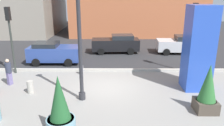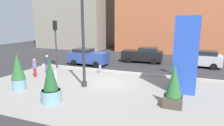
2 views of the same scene
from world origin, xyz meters
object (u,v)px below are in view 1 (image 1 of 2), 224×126
object	(u,v)px
lamp_post	(80,44)
pedestrian_on_sidewalk	(9,71)
concrete_bollard	(30,87)
car_intersection	(179,44)
traffic_light_far_side	(10,30)
traffic_light_corner	(193,27)
art_pillar_blue	(199,49)
potted_plant_curbside	(60,111)
car_curb_east	(54,53)
potted_plant_mid_plaza	(208,90)
fire_hydrant	(82,69)
car_curb_west	(116,44)

from	to	relation	value
lamp_post	pedestrian_on_sidewalk	world-z (taller)	lamp_post
concrete_bollard	car_intersection	bearing A→B (deg)	39.41
traffic_light_far_side	pedestrian_on_sidewalk	size ratio (longest dim) A/B	2.77
lamp_post	traffic_light_corner	distance (m)	8.49
art_pillar_blue	car_intersection	bearing A→B (deg)	80.43
lamp_post	potted_plant_curbside	distance (m)	3.78
car_curb_east	pedestrian_on_sidewalk	size ratio (longest dim) A/B	2.45
concrete_bollard	potted_plant_mid_plaza	bearing A→B (deg)	-12.37
lamp_post	fire_hydrant	distance (m)	4.82
concrete_bollard	car_curb_west	distance (m)	10.67
car_curb_east	traffic_light_far_side	bearing A→B (deg)	-131.87
car_intersection	car_curb_west	xyz separation A→B (m)	(-6.07, 0.19, 0.02)
concrete_bollard	car_curb_west	size ratio (longest dim) A/B	0.16
traffic_light_corner	traffic_light_far_side	bearing A→B (deg)	-178.99
potted_plant_curbside	pedestrian_on_sidewalk	world-z (taller)	potted_plant_curbside
traffic_light_corner	car_curb_west	world-z (taller)	traffic_light_corner
traffic_light_corner	car_intersection	bearing A→B (deg)	81.47
pedestrian_on_sidewalk	car_curb_west	bearing A→B (deg)	49.89
car_intersection	art_pillar_blue	bearing A→B (deg)	-99.57
fire_hydrant	traffic_light_far_side	size ratio (longest dim) A/B	0.16
car_curb_east	pedestrian_on_sidewalk	distance (m)	4.93
traffic_light_far_side	car_curb_west	distance (m)	9.76
lamp_post	car_curb_west	size ratio (longest dim) A/B	1.39
art_pillar_blue	traffic_light_far_side	xyz separation A→B (m)	(-12.07, 2.63, 0.67)
art_pillar_blue	car_curb_east	xyz separation A→B (m)	(-9.85, 5.10, -1.59)
potted_plant_mid_plaza	traffic_light_corner	distance (m)	6.18
fire_hydrant	lamp_post	bearing A→B (deg)	-81.97
traffic_light_far_side	potted_plant_curbside	bearing A→B (deg)	-55.90
traffic_light_corner	art_pillar_blue	bearing A→B (deg)	-101.57
car_curb_east	car_intersection	size ratio (longest dim) A/B	1.00
car_intersection	concrete_bollard	bearing A→B (deg)	-140.59
potted_plant_mid_plaza	potted_plant_curbside	xyz separation A→B (m)	(-6.63, -1.91, -0.03)
potted_plant_mid_plaza	pedestrian_on_sidewalk	distance (m)	11.52
concrete_bollard	car_curb_east	size ratio (longest dim) A/B	0.18
potted_plant_mid_plaza	traffic_light_far_side	size ratio (longest dim) A/B	0.52
potted_plant_curbside	concrete_bollard	bearing A→B (deg)	124.07
pedestrian_on_sidewalk	car_curb_east	bearing A→B (deg)	70.57
concrete_bollard	car_intersection	xyz separation A→B (m)	(11.16, 9.17, 0.48)
car_curb_east	potted_plant_mid_plaza	bearing A→B (deg)	-40.14
car_curb_west	pedestrian_on_sidewalk	world-z (taller)	car_curb_west
potted_plant_curbside	traffic_light_far_side	xyz separation A→B (m)	(-4.99, 7.37, 2.06)
art_pillar_blue	car_curb_west	size ratio (longest dim) A/B	1.08
car_intersection	car_curb_west	world-z (taller)	car_curb_west
lamp_post	concrete_bollard	size ratio (longest dim) A/B	8.50
potted_plant_mid_plaza	concrete_bollard	size ratio (longest dim) A/B	3.23
fire_hydrant	car_intersection	bearing A→B (deg)	34.92
potted_plant_curbside	art_pillar_blue	bearing A→B (deg)	33.85
potted_plant_curbside	traffic_light_corner	xyz separation A→B (m)	(7.66, 7.60, 2.22)
fire_hydrant	car_curb_east	size ratio (longest dim) A/B	0.18
lamp_post	art_pillar_blue	xyz separation A→B (m)	(6.65, 1.57, -0.62)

